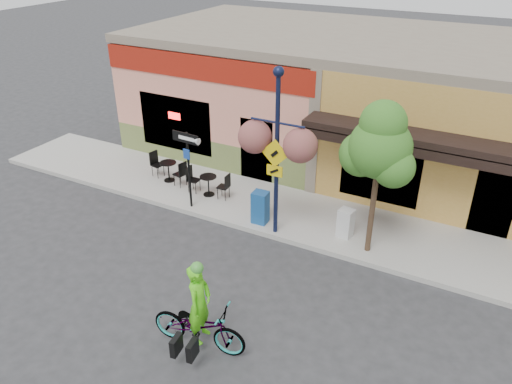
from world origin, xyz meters
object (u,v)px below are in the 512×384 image
bicycle (199,326)px  newspaper_box_blue (260,207)px  building (381,100)px  cyclist_rider (200,313)px  one_way_sign (189,171)px  street_tree (376,180)px  newspaper_box_grey (346,223)px  lamp_post (277,155)px

bicycle → newspaper_box_blue: 4.94m
building → cyclist_rider: (-0.46, -11.36, -1.34)m
cyclist_rider → one_way_sign: size_ratio=0.74×
newspaper_box_blue → street_tree: street_tree is taller
building → cyclist_rider: 11.45m
bicycle → newspaper_box_grey: size_ratio=2.47×
cyclist_rider → one_way_sign: 5.81m
lamp_post → newspaper_box_grey: 2.77m
one_way_sign → street_tree: (5.56, 0.26, 0.89)m
building → bicycle: bearing=-92.6°
building → lamp_post: lamp_post is taller
cyclist_rider → lamp_post: (-0.50, 4.58, 1.62)m
building → newspaper_box_grey: building is taller
newspaper_box_blue → newspaper_box_grey: size_ratio=1.16×
newspaper_box_grey → street_tree: (0.77, -0.36, 1.70)m
building → cyclist_rider: bearing=-92.3°
bicycle → one_way_sign: (-3.40, 4.65, 0.83)m
lamp_post → newspaper_box_blue: bearing=157.6°
bicycle → one_way_sign: size_ratio=0.85×
newspaper_box_grey → bicycle: bearing=-95.9°
cyclist_rider → street_tree: 5.51m
building → lamp_post: 6.86m
lamp_post → one_way_sign: size_ratio=1.93×
lamp_post → newspaper_box_grey: size_ratio=5.61×
cyclist_rider → newspaper_box_grey: size_ratio=2.14×
bicycle → newspaper_box_blue: bearing=5.3°
bicycle → lamp_post: bearing=-1.6°
newspaper_box_blue → street_tree: size_ratio=0.23×
street_tree → bicycle: bearing=-113.8°
bicycle → street_tree: 5.63m
bicycle → newspaper_box_grey: bicycle is taller
one_way_sign → newspaper_box_grey: one_way_sign is taller
bicycle → cyclist_rider: (0.05, 0.00, 0.36)m
building → one_way_sign: building is taller
lamp_post → one_way_sign: lamp_post is taller
bicycle → one_way_sign: one_way_sign is taller
bicycle → street_tree: bearing=-31.0°
lamp_post → building: bearing=81.6°
newspaper_box_grey → one_way_sign: bearing=-163.8°
building → newspaper_box_blue: building is taller
bicycle → building: bearing=-9.8°
bicycle → newspaper_box_blue: (-1.07, 4.83, 0.09)m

